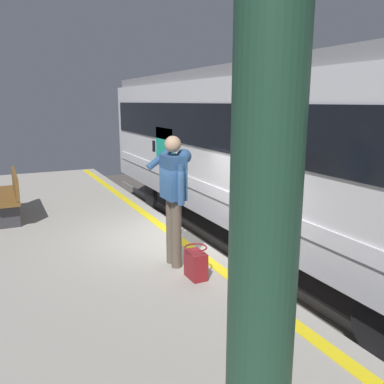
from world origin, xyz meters
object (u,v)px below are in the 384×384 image
Objects in this scene: passenger at (174,190)px; bench at (9,193)px; station_column at (267,177)px; train_carriage at (263,143)px; handbag at (196,264)px.

bench is (3.51, 1.96, -0.57)m from passenger.
passenger is 3.66m from station_column.
handbag is at bearing 133.45° from train_carriage.
handbag is (-2.93, 3.09, -1.15)m from train_carriage.
handbag is 0.11× the size of station_column.
train_carriage is at bearing -102.15° from bench.
handbag is 0.25× the size of bench.
handbag is at bearing -172.45° from passenger.
passenger is at bearing -16.50° from station_column.
train_carriage is 7.19m from station_column.
handbag is 4.53m from bench.
passenger is 4.06m from bench.
train_carriage is at bearing -46.55° from handbag.
station_column is at bearing -172.20° from bench.
station_column is at bearing 163.50° from passenger.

